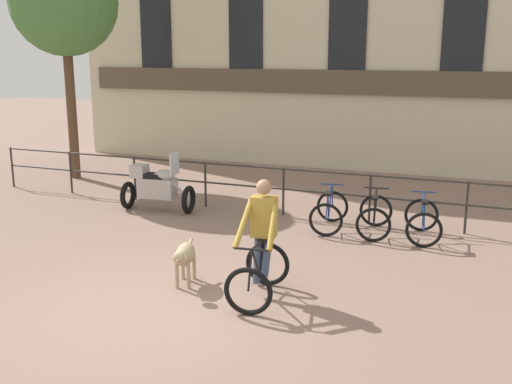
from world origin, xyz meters
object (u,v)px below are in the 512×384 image
object	(u,v)px
parked_bicycle_mid_left	(375,216)
dog	(185,256)
parked_motorcycle	(157,186)
cyclist_with_bike	(261,246)
parked_bicycle_mid_right	(423,221)
parked_bicycle_near_lamp	(329,212)

from	to	relation	value
parked_bicycle_mid_left	dog	bearing A→B (deg)	51.29
parked_motorcycle	parked_bicycle_mid_left	bearing A→B (deg)	-94.57
cyclist_with_bike	parked_bicycle_mid_left	world-z (taller)	cyclist_with_bike
parked_motorcycle	parked_bicycle_mid_right	size ratio (longest dim) A/B	1.37
parked_motorcycle	parked_bicycle_mid_left	xyz separation A→B (m)	(4.82, 0.06, -0.20)
cyclist_with_bike	parked_bicycle_mid_left	bearing A→B (deg)	68.34
parked_bicycle_near_lamp	parked_bicycle_mid_right	world-z (taller)	same
cyclist_with_bike	parked_bicycle_near_lamp	world-z (taller)	cyclist_with_bike
dog	parked_bicycle_mid_left	world-z (taller)	parked_bicycle_mid_left
parked_bicycle_mid_right	parked_bicycle_near_lamp	bearing A→B (deg)	-8.97
parked_bicycle_near_lamp	parked_bicycle_mid_right	xyz separation A→B (m)	(1.81, 0.00, 0.00)
cyclist_with_bike	parked_bicycle_mid_left	xyz separation A→B (m)	(0.96, 3.65, -0.41)
dog	parked_bicycle_mid_left	bearing A→B (deg)	43.93
parked_bicycle_mid_left	parked_motorcycle	bearing A→B (deg)	-7.37
cyclist_with_bike	parked_bicycle_mid_right	size ratio (longest dim) A/B	1.42
cyclist_with_bike	parked_bicycle_mid_left	size ratio (longest dim) A/B	1.43
parked_motorcycle	parked_bicycle_mid_left	size ratio (longest dim) A/B	1.38
cyclist_with_bike	parked_bicycle_mid_right	bearing A→B (deg)	55.97
cyclist_with_bike	parked_bicycle_mid_right	distance (m)	4.11
parked_bicycle_mid_left	parked_bicycle_mid_right	world-z (taller)	same
dog	parked_motorcycle	xyz separation A→B (m)	(-2.65, 3.62, 0.10)
cyclist_with_bike	parked_bicycle_near_lamp	size ratio (longest dim) A/B	1.43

